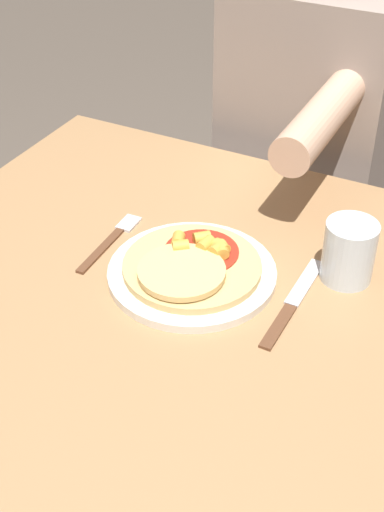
{
  "coord_description": "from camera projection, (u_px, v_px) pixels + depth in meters",
  "views": [
    {
      "loc": [
        0.42,
        -0.72,
        1.45
      ],
      "look_at": [
        0.03,
        0.05,
        0.8
      ],
      "focal_mm": 50.0,
      "sensor_mm": 36.0,
      "label": 1
    }
  ],
  "objects": [
    {
      "name": "person_diner",
      "position": [
        305.0,
        144.0,
        1.54
      ],
      "size": [
        0.34,
        0.52,
        1.24
      ],
      "color": "#2D2D38",
      "rests_on": "ground_plane"
    },
    {
      "name": "plate",
      "position": [
        192.0,
        273.0,
        1.1
      ],
      "size": [
        0.26,
        0.26,
        0.01
      ],
      "color": "silver",
      "rests_on": "dining_table"
    },
    {
      "name": "knife",
      "position": [
        293.0,
        303.0,
        1.05
      ],
      "size": [
        0.02,
        0.22,
        0.0
      ],
      "color": "brown",
      "rests_on": "dining_table"
    },
    {
      "name": "dining_table",
      "position": [
        163.0,
        351.0,
        1.16
      ],
      "size": [
        0.91,
        0.89,
        0.76
      ],
      "color": "#9E754C",
      "rests_on": "ground_plane"
    },
    {
      "name": "fork",
      "position": [
        112.0,
        239.0,
        1.18
      ],
      "size": [
        0.03,
        0.18,
        0.0
      ],
      "color": "brown",
      "rests_on": "dining_table"
    },
    {
      "name": "drinking_glass",
      "position": [
        349.0,
        252.0,
        1.07
      ],
      "size": [
        0.08,
        0.08,
        0.1
      ],
      "color": "silver",
      "rests_on": "dining_table"
    },
    {
      "name": "pizza",
      "position": [
        191.0,
        265.0,
        1.09
      ],
      "size": [
        0.21,
        0.21,
        0.04
      ],
      "color": "tan",
      "rests_on": "plate"
    }
  ]
}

